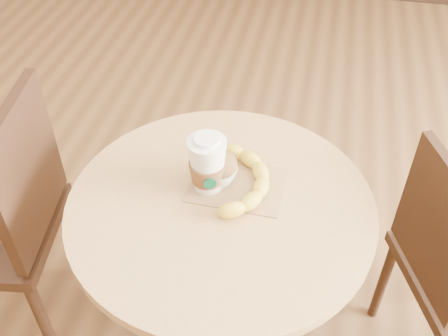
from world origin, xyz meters
name	(u,v)px	position (x,y,z in m)	size (l,w,h in m)	color
cafe_table	(221,251)	(-0.09, -0.12, 0.56)	(0.78, 0.78, 0.75)	black
chair_left	(5,220)	(-0.76, -0.09, 0.51)	(0.46, 0.46, 0.93)	black
kraft_bag	(237,185)	(-0.06, -0.05, 0.75)	(0.24, 0.18, 0.00)	#9A764A
coffee_cup	(208,166)	(-0.13, -0.07, 0.82)	(0.10, 0.10, 0.16)	white
muffin	(218,168)	(-0.11, -0.04, 0.80)	(0.10, 0.10, 0.09)	silver
banana	(244,181)	(-0.04, -0.05, 0.77)	(0.17, 0.29, 0.04)	yellow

